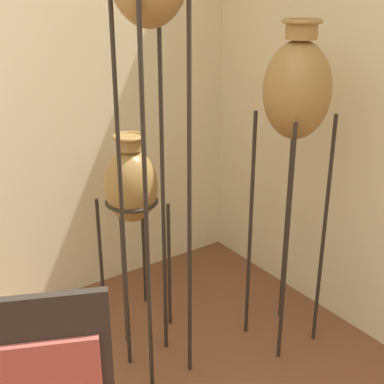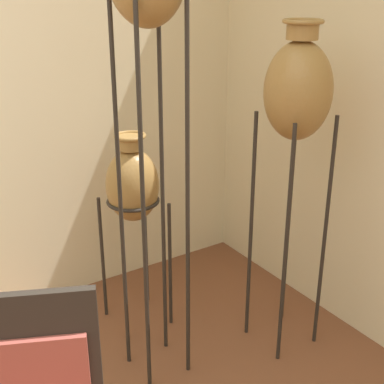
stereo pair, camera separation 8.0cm
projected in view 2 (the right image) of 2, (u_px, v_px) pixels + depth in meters
vase_stand_medium at (298, 95)px, 2.50m from camera, size 0.32×0.32×1.71m
vase_stand_short at (132, 187)px, 2.86m from camera, size 0.30×0.30×1.13m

